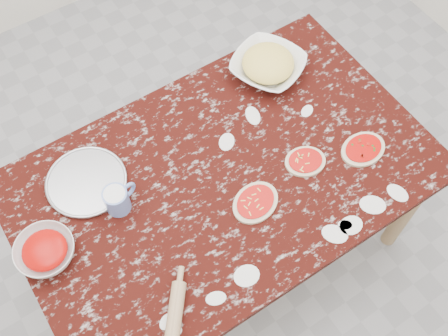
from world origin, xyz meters
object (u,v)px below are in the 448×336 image
Objects in this scene: pizza_tray at (87,182)px; flour_mug at (118,199)px; worktable at (224,185)px; sauce_bowl at (46,252)px; cheese_bowl at (268,67)px; rolling_pin at (174,319)px.

pizza_tray is 2.22× the size of flour_mug.
pizza_tray is at bearing 150.80° from worktable.
flour_mug is at bearing 165.91° from worktable.
sauce_bowl is 0.31m from flour_mug.
pizza_tray reaches higher than worktable.
cheese_bowl is (0.89, 0.07, 0.03)m from pizza_tray.
rolling_pin is (0.26, -0.45, -0.01)m from sauce_bowl.
worktable is at bearing -143.41° from cheese_bowl.
worktable is 6.44× the size of rolling_pin.
worktable is 0.55m from cheese_bowl.
cheese_bowl reaches higher than sauce_bowl.
cheese_bowl is at bearing 38.65° from rolling_pin.
flour_mug is (0.30, 0.03, 0.02)m from sauce_bowl.
sauce_bowl is at bearing -173.86° from flour_mug.
pizza_tray is 1.42× the size of sauce_bowl.
pizza_tray is at bearing 111.15° from flour_mug.
sauce_bowl is 0.72× the size of cheese_bowl.
rolling_pin is at bearing -60.15° from sauce_bowl.
cheese_bowl is at bearing 12.66° from sauce_bowl.
cheese_bowl is 0.86m from flour_mug.
flour_mug is (-0.83, -0.22, 0.02)m from cheese_bowl.
sauce_bowl is 1.16m from cheese_bowl.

